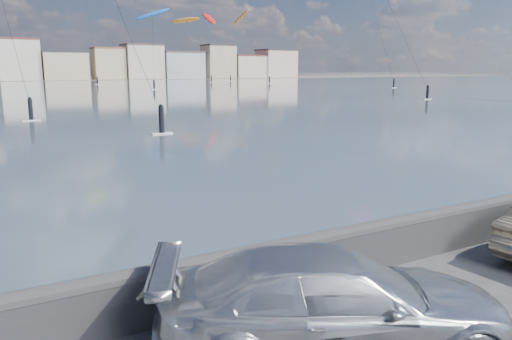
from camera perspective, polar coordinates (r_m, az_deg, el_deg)
The scene contains 6 objects.
seawall at distance 9.53m, azimuth -1.42°, elevation -11.58°, with size 400.00×0.36×1.08m.
car_silver at distance 8.01m, azimuth 9.02°, elevation -14.73°, with size 2.24×5.52×1.60m, color silver.
kitesurfer_8 at distance 114.07m, azimuth -11.78°, elevation 16.89°, with size 7.92×12.55×17.46m.
kitesurfer_10 at distance 163.99m, azimuth -8.00°, elevation 16.51°, with size 9.20×16.82×20.31m.
kitesurfer_11 at distance 150.22m, azimuth -1.69°, elevation 16.92°, with size 4.78×16.66×21.27m.
kitesurfer_12 at distance 174.00m, azimuth -5.37°, elevation 16.79°, with size 3.69×17.03×23.02m.
Camera 1 is at (-4.11, -5.04, 4.34)m, focal length 35.00 mm.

